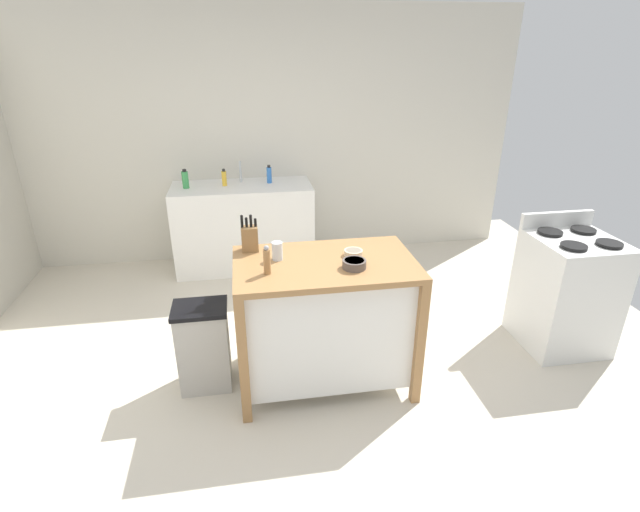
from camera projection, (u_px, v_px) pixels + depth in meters
ground_plane at (310, 393)px, 3.32m from camera, size 6.21×6.21×0.00m
wall_back at (274, 138)px, 5.07m from camera, size 5.21×0.10×2.60m
kitchen_island at (325, 316)px, 3.25m from camera, size 1.18×0.72×0.93m
knife_block at (250, 238)px, 3.21m from camera, size 0.11×0.09×0.25m
bowl_ceramic_small at (354, 264)px, 2.98m from camera, size 0.15×0.15×0.05m
bowl_stoneware_deep at (353, 253)px, 3.16m from camera, size 0.12×0.12×0.04m
drinking_cup at (277, 251)px, 3.09m from camera, size 0.07×0.07×0.12m
pepper_grinder at (267, 260)px, 2.88m from camera, size 0.04×0.04×0.19m
trash_bin at (204, 346)px, 3.27m from camera, size 0.36×0.28×0.63m
sink_counter at (244, 226)px, 5.04m from camera, size 1.42×0.60×0.89m
sink_faucet at (240, 172)px, 4.94m from camera, size 0.02×0.02×0.22m
bottle_dish_soap at (224, 178)px, 4.83m from camera, size 0.05×0.05×0.17m
bottle_spray_cleaner at (269, 175)px, 4.92m from camera, size 0.05×0.05×0.19m
bottle_hand_soap at (185, 179)px, 4.74m from camera, size 0.06×0.06×0.19m
stove at (566, 292)px, 3.71m from camera, size 0.60×0.60×1.01m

